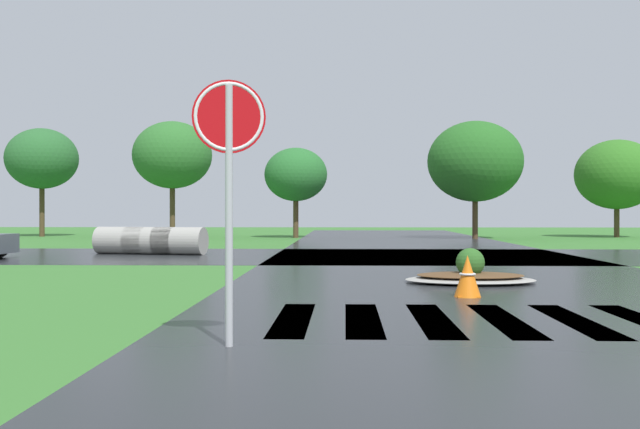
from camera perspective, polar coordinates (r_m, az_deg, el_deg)
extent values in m
cube|color=#232628|center=(15.01, 11.46, -5.09)|extent=(9.45, 80.00, 0.01)
cube|color=#232628|center=(23.66, 7.93, -3.13)|extent=(90.00, 8.50, 0.01)
cube|color=white|center=(9.85, -2.03, -7.90)|extent=(0.45, 3.13, 0.01)
cube|color=white|center=(9.83, 3.26, -7.92)|extent=(0.45, 3.13, 0.01)
cube|color=white|center=(9.89, 8.53, -7.87)|extent=(0.45, 3.13, 0.01)
cube|color=white|center=(10.03, 13.69, -7.76)|extent=(0.45, 3.13, 0.01)
cube|color=white|center=(10.25, 18.67, -7.59)|extent=(0.45, 3.13, 0.01)
cylinder|color=#B2B5BA|center=(7.81, -6.90, -0.13)|extent=(0.08, 0.08, 2.70)
cylinder|color=red|center=(7.87, -6.91, 7.37)|extent=(0.75, 0.17, 0.76)
torus|color=white|center=(7.87, -6.91, 7.37)|extent=(0.72, 0.19, 0.73)
ellipsoid|color=#9E9B93|center=(15.00, 11.31, -4.87)|extent=(2.53, 1.71, 0.12)
ellipsoid|color=brown|center=(15.00, 11.31, -4.53)|extent=(2.08, 1.41, 0.10)
sphere|color=#2D6023|center=(14.98, 11.31, -3.58)|extent=(0.56, 0.56, 0.56)
cylinder|color=#9E9B93|center=(25.39, -14.77, -1.91)|extent=(1.79, 1.20, 0.89)
cylinder|color=#9E9B93|center=(24.93, -12.72, -1.94)|extent=(1.79, 1.20, 0.89)
cylinder|color=#9E9B93|center=(24.51, -10.60, -1.98)|extent=(1.79, 1.20, 0.89)
cone|color=orange|center=(12.51, 11.11, -4.60)|extent=(0.44, 0.44, 0.68)
torus|color=white|center=(12.51, 11.11, -4.45)|extent=(0.27, 0.27, 0.04)
cube|color=orange|center=(12.54, 11.11, -6.09)|extent=(0.36, 0.36, 0.03)
cylinder|color=#4C3823|center=(44.05, -20.31, 0.32)|extent=(0.28, 0.28, 2.92)
ellipsoid|color=#28602D|center=(44.14, -20.31, 4.00)|extent=(3.90, 3.90, 3.32)
cylinder|color=#4C3823|center=(40.36, -11.11, 0.33)|extent=(0.28, 0.28, 2.90)
ellipsoid|color=#2D6A2A|center=(40.47, -11.12, 4.44)|extent=(4.16, 4.16, 3.54)
cylinder|color=#4C3823|center=(39.36, -1.84, -0.20)|extent=(0.28, 0.28, 2.17)
ellipsoid|color=#27682C|center=(39.41, -1.85, 3.05)|extent=(3.29, 3.29, 2.80)
cylinder|color=#4C3823|center=(38.68, 11.66, -0.17)|extent=(0.28, 0.28, 2.23)
ellipsoid|color=#266322|center=(38.76, 11.67, 3.96)|extent=(4.78, 4.78, 4.06)
cylinder|color=#4C3823|center=(43.02, 21.55, -0.41)|extent=(0.28, 0.28, 1.82)
ellipsoid|color=#317121|center=(43.06, 21.55, 2.84)|extent=(4.36, 4.36, 3.71)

